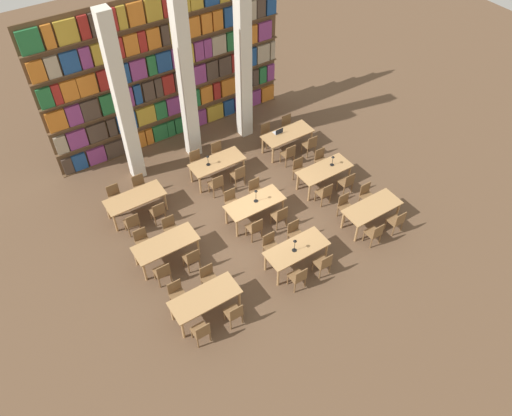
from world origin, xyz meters
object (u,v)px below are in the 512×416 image
chair_32 (289,154)px  desk_lamp_1 (256,193)px  chair_0 (201,331)px  chair_1 (177,294)px  reading_table_5 (324,171)px  chair_31 (218,153)px  chair_8 (375,233)px  reading_table_3 (166,245)px  chair_35 (288,125)px  laptop (278,132)px  chair_24 (132,222)px  chair_7 (295,233)px  pillar_right (243,63)px  chair_23 (321,160)px  desk_lamp_0 (295,243)px  chair_12 (162,272)px  chair_18 (280,216)px  chair_34 (310,145)px  chair_22 (347,182)px  reading_table_0 (205,299)px  reading_table_2 (372,209)px  desk_lamp_2 (333,159)px  pillar_center (186,82)px  reading_table_1 (297,250)px  chair_4 (298,277)px  chair_2 (234,313)px  chair_17 (232,201)px  reading_table_7 (217,164)px  chair_19 (256,190)px  pillar_left (122,103)px  chair_14 (192,258)px  chair_11 (367,195)px  desk_lamp_3 (208,158)px  reading_table_8 (288,135)px  chair_20 (325,193)px  chair_30 (238,175)px  chair_27 (140,186)px  chair_5 (271,245)px  chair_6 (323,263)px  reading_table_6 (135,199)px  chair_9 (345,206)px  chair_25 (115,196)px  reading_table_4 (255,204)px  chair_33 (267,134)px  chair_16 (255,228)px

chair_32 → desk_lamp_1: bearing=-146.5°
chair_0 → chair_1: 1.38m
reading_table_5 → chair_31: 3.86m
chair_8 → reading_table_3: 6.27m
chair_35 → laptop: (-0.80, -0.48, 0.33)m
chair_0 → chair_24: (0.02, 4.51, 0.00)m
chair_7 → chair_32: (2.02, 3.16, 0.00)m
chair_7 → pillar_right: bearing=-106.8°
chair_23 → chair_32: bearing=-49.1°
desk_lamp_0 → chair_12: desk_lamp_0 is taller
chair_18 → chair_34: same height
chair_22 → reading_table_0: bearing=-165.6°
reading_table_2 → chair_34: 3.82m
desk_lamp_2 → laptop: (-0.52, 2.46, -0.23)m
reading_table_3 → pillar_center: bearing=53.3°
chair_1 → chair_23: size_ratio=1.00×
chair_0 → reading_table_1: 3.62m
pillar_right → chair_7: bearing=-106.8°
chair_4 → desk_lamp_2: bearing=39.7°
chair_2 → chair_17: size_ratio=1.00×
reading_table_7 → chair_19: bearing=-73.0°
pillar_left → chair_2: bearing=-92.1°
chair_7 → chair_14: bearing=-15.4°
pillar_right → chair_11: (1.25, -5.54, -2.53)m
reading_table_0 → pillar_center: bearing=64.9°
desk_lamp_3 → reading_table_8: size_ratio=0.22×
chair_22 → pillar_right: bearing=103.1°
chair_20 → chair_30: bearing=129.6°
chair_27 → reading_table_8: 5.60m
pillar_center → chair_30: (0.47, -2.41, -2.53)m
pillar_left → chair_27: bearing=-107.2°
chair_5 → chair_27: bearing=-63.7°
chair_6 → chair_11: (2.94, 1.44, 0.00)m
pillar_left → chair_30: size_ratio=6.85×
chair_17 → chair_19: same height
pillar_right → chair_7: pillar_right is taller
reading_table_0 → reading_table_6: bearing=90.6°
chair_9 → chair_25: (-6.01, 4.42, 0.00)m
chair_27 → desk_lamp_2: bearing=153.6°
chair_9 → chair_27: (-5.13, 4.42, 0.00)m
reading_table_6 → chair_32: bearing=-6.5°
chair_24 → chair_27: size_ratio=1.00×
reading_table_0 → chair_23: size_ratio=2.16×
desk_lamp_2 → chair_34: 1.68m
reading_table_4 → chair_33: (2.49, 3.01, -0.20)m
chair_2 → chair_16: same height
chair_9 → chair_14: (-5.11, 0.79, 0.00)m
chair_9 → chair_33: (-0.01, 4.48, 0.00)m
pillar_left → chair_19: size_ratio=6.85×
pillar_center → chair_33: size_ratio=6.85×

